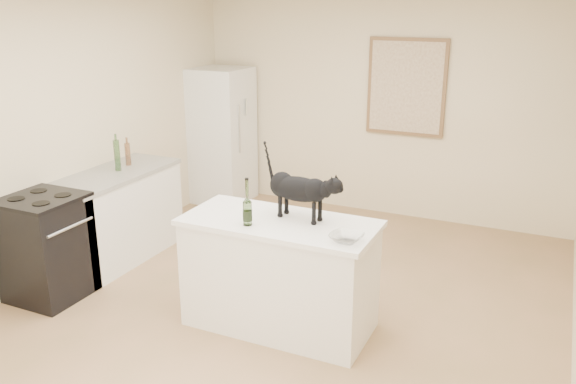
{
  "coord_description": "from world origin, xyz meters",
  "views": [
    {
      "loc": [
        1.96,
        -4.04,
        2.51
      ],
      "look_at": [
        0.15,
        -0.15,
        1.12
      ],
      "focal_mm": 37.25,
      "sensor_mm": 36.0,
      "label": 1
    }
  ],
  "objects_px": {
    "stove": "(47,248)",
    "glass_bowl": "(346,238)",
    "fridge": "(221,136)",
    "black_cat": "(299,192)",
    "wine_bottle": "(247,205)"
  },
  "relations": [
    {
      "from": "stove",
      "to": "glass_bowl",
      "type": "bearing_deg",
      "value": 4.75
    },
    {
      "from": "stove",
      "to": "glass_bowl",
      "type": "height_order",
      "value": "glass_bowl"
    },
    {
      "from": "black_cat",
      "to": "wine_bottle",
      "type": "relative_size",
      "value": 1.89
    },
    {
      "from": "stove",
      "to": "fridge",
      "type": "relative_size",
      "value": 0.53
    },
    {
      "from": "fridge",
      "to": "black_cat",
      "type": "height_order",
      "value": "fridge"
    },
    {
      "from": "stove",
      "to": "glass_bowl",
      "type": "distance_m",
      "value": 2.71
    },
    {
      "from": "black_cat",
      "to": "wine_bottle",
      "type": "xyz_separation_m",
      "value": [
        -0.29,
        -0.29,
        -0.05
      ]
    },
    {
      "from": "fridge",
      "to": "glass_bowl",
      "type": "relative_size",
      "value": 7.36
    },
    {
      "from": "fridge",
      "to": "glass_bowl",
      "type": "xyz_separation_m",
      "value": [
        2.66,
        -2.73,
        0.08
      ]
    },
    {
      "from": "fridge",
      "to": "black_cat",
      "type": "xyz_separation_m",
      "value": [
        2.17,
        -2.45,
        0.26
      ]
    },
    {
      "from": "black_cat",
      "to": "stove",
      "type": "bearing_deg",
      "value": -159.07
    },
    {
      "from": "black_cat",
      "to": "glass_bowl",
      "type": "bearing_deg",
      "value": -21.98
    },
    {
      "from": "wine_bottle",
      "to": "glass_bowl",
      "type": "bearing_deg",
      "value": 0.48
    },
    {
      "from": "fridge",
      "to": "stove",
      "type": "bearing_deg",
      "value": -90.0
    },
    {
      "from": "stove",
      "to": "wine_bottle",
      "type": "distance_m",
      "value": 1.99
    }
  ]
}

